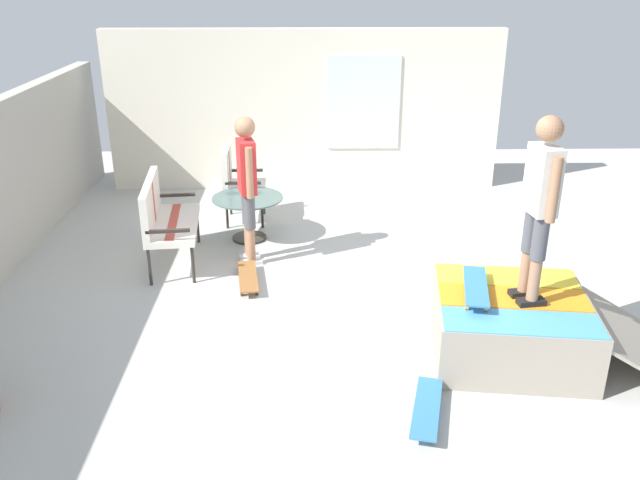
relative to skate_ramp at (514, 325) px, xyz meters
The scene contains 11 objects.
ground_plane 1.83m from the skate_ramp, 49.80° to the left, with size 12.00×12.00×0.10m, color #B2B2AD.
house_facade 5.38m from the skate_ramp, 20.59° to the left, with size 0.23×6.00×2.43m.
skate_ramp is the anchor object (origin of this frame).
patio_bench 4.09m from the skate_ramp, 59.82° to the left, with size 1.30×0.68×1.02m.
patio_chair_near_house 4.44m from the skate_ramp, 39.33° to the left, with size 0.63×0.56×1.02m.
patio_table 3.80m from the skate_ramp, 43.22° to the left, with size 0.90×0.90×0.57m.
person_watching 3.35m from the skate_ramp, 50.88° to the left, with size 0.47×0.30×1.75m.
person_skater 1.23m from the skate_ramp, 127.09° to the right, with size 0.48×0.27×1.63m.
skateboard_by_bench 2.92m from the skate_ramp, 59.83° to the left, with size 0.82×0.30×0.10m.
skateboard_spare 1.32m from the skate_ramp, 134.59° to the left, with size 0.82×0.39×0.10m.
skateboard_on_ramp 0.52m from the skate_ramp, 82.12° to the left, with size 0.82×0.35×0.10m.
Camera 1 is at (-6.28, 0.48, 3.28)m, focal length 36.87 mm.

